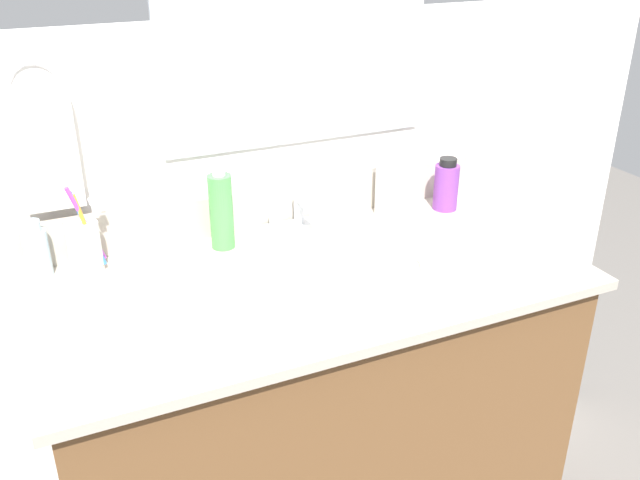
{
  "coord_description": "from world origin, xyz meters",
  "views": [
    {
      "loc": [
        -0.47,
        -1.07,
        1.49
      ],
      "look_at": [
        0.02,
        0.0,
        0.93
      ],
      "focal_mm": 38.7,
      "sensor_mm": 36.0,
      "label": 1
    }
  ],
  "objects_px": {
    "bottle_gel_clear": "(37,251)",
    "cup_white_ceramic": "(85,246)",
    "bottle_toner_green": "(221,210)",
    "bottle_lotion_white": "(389,181)",
    "faucet": "(300,217)",
    "bottle_cream_purple": "(446,185)",
    "hand_towel": "(47,153)",
    "soap_bar": "(158,262)"
  },
  "relations": [
    {
      "from": "bottle_gel_clear",
      "to": "cup_white_ceramic",
      "type": "bearing_deg",
      "value": -14.42
    },
    {
      "from": "bottle_toner_green",
      "to": "bottle_lotion_white",
      "type": "relative_size",
      "value": 1.06
    },
    {
      "from": "bottle_toner_green",
      "to": "bottle_lotion_white",
      "type": "xyz_separation_m",
      "value": [
        0.4,
        0.01,
        -0.0
      ]
    },
    {
      "from": "bottle_gel_clear",
      "to": "cup_white_ceramic",
      "type": "relative_size",
      "value": 0.63
    },
    {
      "from": "faucet",
      "to": "bottle_cream_purple",
      "type": "height_order",
      "value": "bottle_cream_purple"
    },
    {
      "from": "faucet",
      "to": "bottle_lotion_white",
      "type": "height_order",
      "value": "bottle_lotion_white"
    },
    {
      "from": "hand_towel",
      "to": "cup_white_ceramic",
      "type": "distance_m",
      "value": 0.19
    },
    {
      "from": "faucet",
      "to": "cup_white_ceramic",
      "type": "bearing_deg",
      "value": -178.57
    },
    {
      "from": "bottle_cream_purple",
      "to": "cup_white_ceramic",
      "type": "xyz_separation_m",
      "value": [
        -0.8,
        0.02,
        -0.0
      ]
    },
    {
      "from": "bottle_cream_purple",
      "to": "bottle_gel_clear",
      "type": "height_order",
      "value": "bottle_cream_purple"
    },
    {
      "from": "bottle_lotion_white",
      "to": "cup_white_ceramic",
      "type": "bearing_deg",
      "value": -179.21
    },
    {
      "from": "bottle_gel_clear",
      "to": "cup_white_ceramic",
      "type": "distance_m",
      "value": 0.09
    },
    {
      "from": "hand_towel",
      "to": "bottle_cream_purple",
      "type": "xyz_separation_m",
      "value": [
        0.84,
        -0.1,
        -0.16
      ]
    },
    {
      "from": "hand_towel",
      "to": "bottle_gel_clear",
      "type": "bearing_deg",
      "value": -129.98
    },
    {
      "from": "faucet",
      "to": "bottle_toner_green",
      "type": "xyz_separation_m",
      "value": [
        -0.18,
        -0.02,
        0.06
      ]
    },
    {
      "from": "bottle_cream_purple",
      "to": "soap_bar",
      "type": "xyz_separation_m",
      "value": [
        -0.68,
        -0.02,
        -0.05
      ]
    },
    {
      "from": "bottle_toner_green",
      "to": "soap_bar",
      "type": "distance_m",
      "value": 0.17
    },
    {
      "from": "bottle_gel_clear",
      "to": "bottle_lotion_white",
      "type": "bearing_deg",
      "value": -0.96
    },
    {
      "from": "faucet",
      "to": "hand_towel",
      "type": "bearing_deg",
      "value": 171.72
    },
    {
      "from": "bottle_toner_green",
      "to": "hand_towel",
      "type": "bearing_deg",
      "value": 164.33
    },
    {
      "from": "bottle_cream_purple",
      "to": "bottle_toner_green",
      "type": "xyz_separation_m",
      "value": [
        -0.53,
        0.02,
        0.03
      ]
    },
    {
      "from": "hand_towel",
      "to": "bottle_gel_clear",
      "type": "xyz_separation_m",
      "value": [
        -0.05,
        -0.06,
        -0.17
      ]
    },
    {
      "from": "soap_bar",
      "to": "cup_white_ceramic",
      "type": "bearing_deg",
      "value": 162.29
    },
    {
      "from": "bottle_lotion_white",
      "to": "soap_bar",
      "type": "distance_m",
      "value": 0.55
    },
    {
      "from": "hand_towel",
      "to": "soap_bar",
      "type": "bearing_deg",
      "value": -37.16
    },
    {
      "from": "faucet",
      "to": "bottle_cream_purple",
      "type": "distance_m",
      "value": 0.36
    },
    {
      "from": "bottle_cream_purple",
      "to": "cup_white_ceramic",
      "type": "distance_m",
      "value": 0.8
    },
    {
      "from": "bottle_lotion_white",
      "to": "cup_white_ceramic",
      "type": "height_order",
      "value": "cup_white_ceramic"
    },
    {
      "from": "bottle_toner_green",
      "to": "cup_white_ceramic",
      "type": "bearing_deg",
      "value": 179.18
    },
    {
      "from": "faucet",
      "to": "bottle_gel_clear",
      "type": "bearing_deg",
      "value": 178.86
    },
    {
      "from": "faucet",
      "to": "bottle_lotion_white",
      "type": "bearing_deg",
      "value": -0.52
    },
    {
      "from": "faucet",
      "to": "bottle_cream_purple",
      "type": "xyz_separation_m",
      "value": [
        0.35,
        -0.03,
        0.03
      ]
    },
    {
      "from": "faucet",
      "to": "bottle_lotion_white",
      "type": "relative_size",
      "value": 0.9
    },
    {
      "from": "bottle_lotion_white",
      "to": "cup_white_ceramic",
      "type": "xyz_separation_m",
      "value": [
        -0.67,
        -0.01,
        -0.02
      ]
    },
    {
      "from": "bottle_gel_clear",
      "to": "soap_bar",
      "type": "height_order",
      "value": "bottle_gel_clear"
    },
    {
      "from": "bottle_cream_purple",
      "to": "bottle_gel_clear",
      "type": "relative_size",
      "value": 1.09
    },
    {
      "from": "bottle_cream_purple",
      "to": "bottle_lotion_white",
      "type": "relative_size",
      "value": 0.7
    },
    {
      "from": "bottle_toner_green",
      "to": "bottle_gel_clear",
      "type": "height_order",
      "value": "bottle_toner_green"
    },
    {
      "from": "cup_white_ceramic",
      "to": "bottle_gel_clear",
      "type": "bearing_deg",
      "value": 165.58
    },
    {
      "from": "hand_towel",
      "to": "bottle_lotion_white",
      "type": "relative_size",
      "value": 1.24
    },
    {
      "from": "bottle_cream_purple",
      "to": "bottle_lotion_white",
      "type": "distance_m",
      "value": 0.14
    },
    {
      "from": "faucet",
      "to": "bottle_cream_purple",
      "type": "relative_size",
      "value": 1.29
    }
  ]
}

